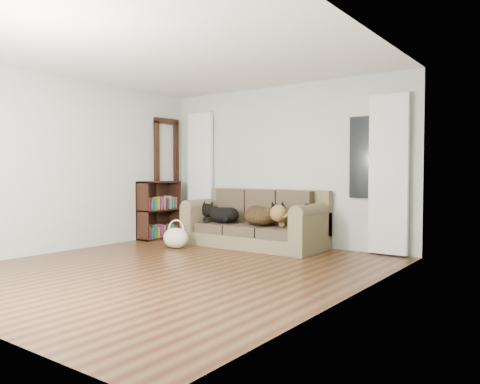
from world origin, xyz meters
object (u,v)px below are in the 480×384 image
Objects in this scene: dog_black_lab at (222,215)px; dog_shepherd at (263,217)px; tote_bag at (176,238)px; bookshelf at (159,210)px; sofa at (253,218)px.

dog_black_lab is 0.80m from dog_shepherd.
dog_shepherd is 1.69× the size of tote_bag.
bookshelf is (-1.29, -0.17, 0.02)m from dog_black_lab.
bookshelf is at bearing -172.93° from sofa.
dog_shepherd is at bearing 6.35° from bookshelf.
sofa is at bearing 8.21° from bookshelf.
bookshelf reaches higher than tote_bag.
bookshelf is at bearing -151.74° from dog_black_lab.
sofa is 5.27× the size of tote_bag.
tote_bag is at bearing -30.39° from bookshelf.
dog_shepherd is (0.80, 0.02, 0.01)m from dog_black_lab.
dog_black_lab is at bearing 36.93° from dog_shepherd.
bookshelf is at bearing 148.47° from tote_bag.
dog_shepherd is at bearing -11.28° from sofa.
sofa is at bearing 23.93° from dog_shepherd.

